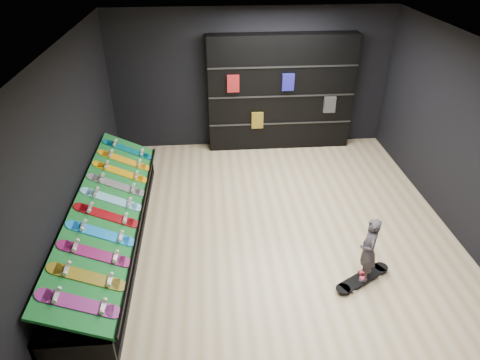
{
  "coord_description": "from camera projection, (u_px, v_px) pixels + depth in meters",
  "views": [
    {
      "loc": [
        -0.95,
        -5.42,
        4.43
      ],
      "look_at": [
        -0.5,
        0.2,
        1.0
      ],
      "focal_mm": 32.0,
      "sensor_mm": 36.0,
      "label": 1
    }
  ],
  "objects": [
    {
      "name": "floor",
      "position": [
        271.0,
        237.0,
        6.98
      ],
      "size": [
        6.0,
        7.0,
        0.01
      ],
      "primitive_type": "cube",
      "color": "#CAB288",
      "rests_on": "ground"
    },
    {
      "name": "ceiling",
      "position": [
        280.0,
        52.0,
        5.42
      ],
      "size": [
        6.0,
        7.0,
        0.01
      ],
      "primitive_type": "cube",
      "color": "white",
      "rests_on": "ground"
    },
    {
      "name": "wall_back",
      "position": [
        251.0,
        80.0,
        9.18
      ],
      "size": [
        6.0,
        0.02,
        3.0
      ],
      "primitive_type": "cube",
      "color": "black",
      "rests_on": "ground"
    },
    {
      "name": "wall_left",
      "position": [
        64.0,
        164.0,
        6.0
      ],
      "size": [
        0.02,
        7.0,
        3.0
      ],
      "primitive_type": "cube",
      "color": "black",
      "rests_on": "ground"
    },
    {
      "name": "wall_right",
      "position": [
        473.0,
        149.0,
        6.41
      ],
      "size": [
        0.02,
        7.0,
        3.0
      ],
      "primitive_type": "cube",
      "color": "black",
      "rests_on": "ground"
    },
    {
      "name": "display_rack",
      "position": [
        110.0,
        233.0,
        6.68
      ],
      "size": [
        0.9,
        4.5,
        0.5
      ],
      "primitive_type": null,
      "color": "black",
      "rests_on": "ground"
    },
    {
      "name": "turf_ramp",
      "position": [
        109.0,
        209.0,
        6.44
      ],
      "size": [
        0.92,
        4.5,
        0.46
      ],
      "primitive_type": "cube",
      "rotation": [
        0.0,
        0.44,
        0.0
      ],
      "color": "#0D571D",
      "rests_on": "display_rack"
    },
    {
      "name": "back_shelving",
      "position": [
        281.0,
        93.0,
        9.2
      ],
      "size": [
        3.12,
        0.36,
        2.5
      ],
      "primitive_type": "cube",
      "color": "black",
      "rests_on": "ground"
    },
    {
      "name": "floor_skateboard",
      "position": [
        362.0,
        279.0,
        6.1
      ],
      "size": [
        0.96,
        0.67,
        0.09
      ],
      "primitive_type": null,
      "rotation": [
        0.0,
        0.0,
        0.51
      ],
      "color": "black",
      "rests_on": "ground"
    },
    {
      "name": "child",
      "position": [
        366.0,
        261.0,
        5.92
      ],
      "size": [
        0.2,
        0.25,
        0.6
      ],
      "primitive_type": "imported",
      "rotation": [
        0.0,
        0.0,
        -1.76
      ],
      "color": "black",
      "rests_on": "floor_skateboard"
    },
    {
      "name": "display_board_0",
      "position": [
        79.0,
        304.0,
        4.81
      ],
      "size": [
        0.93,
        0.22,
        0.5
      ],
      "primitive_type": null,
      "rotation": [
        0.0,
        0.44,
        0.0
      ],
      "color": "#2626BF",
      "rests_on": "turf_ramp"
    },
    {
      "name": "display_board_1",
      "position": [
        88.0,
        277.0,
        5.17
      ],
      "size": [
        0.93,
        0.22,
        0.5
      ],
      "primitive_type": null,
      "rotation": [
        0.0,
        0.44,
        0.0
      ],
      "color": "yellow",
      "rests_on": "turf_ramp"
    },
    {
      "name": "display_board_2",
      "position": [
        95.0,
        254.0,
        5.53
      ],
      "size": [
        0.93,
        0.22,
        0.5
      ],
      "primitive_type": null,
      "rotation": [
        0.0,
        0.44,
        0.0
      ],
      "color": "#E5198C",
      "rests_on": "turf_ramp"
    },
    {
      "name": "display_board_3",
      "position": [
        101.0,
        233.0,
        5.89
      ],
      "size": [
        0.93,
        0.22,
        0.5
      ],
      "primitive_type": null,
      "rotation": [
        0.0,
        0.44,
        0.0
      ],
      "color": "blue",
      "rests_on": "turf_ramp"
    },
    {
      "name": "display_board_4",
      "position": [
        107.0,
        215.0,
        6.25
      ],
      "size": [
        0.93,
        0.22,
        0.5
      ],
      "primitive_type": null,
      "rotation": [
        0.0,
        0.44,
        0.0
      ],
      "color": "red",
      "rests_on": "turf_ramp"
    },
    {
      "name": "display_board_5",
      "position": [
        112.0,
        199.0,
        6.61
      ],
      "size": [
        0.93,
        0.22,
        0.5
      ],
      "primitive_type": null,
      "rotation": [
        0.0,
        0.44,
        0.0
      ],
      "color": "#0CB2E5",
      "rests_on": "turf_ramp"
    },
    {
      "name": "display_board_6",
      "position": [
        117.0,
        185.0,
        6.97
      ],
      "size": [
        0.93,
        0.22,
        0.5
      ],
      "primitive_type": null,
      "rotation": [
        0.0,
        0.44,
        0.0
      ],
      "color": "black",
      "rests_on": "turf_ramp"
    },
    {
      "name": "display_board_7",
      "position": [
        121.0,
        172.0,
        7.33
      ],
      "size": [
        0.93,
        0.22,
        0.5
      ],
      "primitive_type": null,
      "rotation": [
        0.0,
        0.44,
        0.0
      ],
      "color": "yellow",
      "rests_on": "turf_ramp"
    },
    {
      "name": "display_board_8",
      "position": [
        124.0,
        160.0,
        7.69
      ],
      "size": [
        0.93,
        0.22,
        0.5
      ],
      "primitive_type": null,
      "rotation": [
        0.0,
        0.44,
        0.0
      ],
      "color": "orange",
      "rests_on": "turf_ramp"
    },
    {
      "name": "display_board_9",
      "position": [
        128.0,
        150.0,
        8.05
      ],
      "size": [
        0.93,
        0.22,
        0.5
      ],
      "primitive_type": null,
      "rotation": [
        0.0,
        0.44,
        0.0
      ],
      "color": "#0C8C99",
      "rests_on": "turf_ramp"
    }
  ]
}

